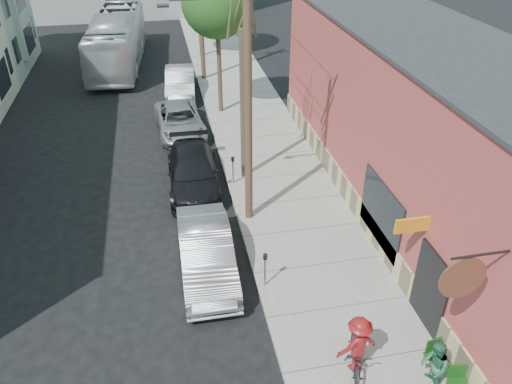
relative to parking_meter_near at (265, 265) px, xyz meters
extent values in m
plane|color=black|center=(-2.25, -1.39, -0.98)|extent=(120.00, 120.00, 0.00)
cube|color=gray|center=(2.00, 9.61, -0.91)|extent=(4.50, 58.00, 0.15)
cube|color=#A9413F|center=(6.75, 3.61, 2.27)|extent=(5.00, 20.00, 6.50)
cube|color=#2B2B2D|center=(6.75, 3.61, 5.57)|extent=(5.20, 20.20, 0.12)
cube|color=#CBB67F|center=(4.23, 3.61, -0.43)|extent=(0.10, 20.00, 1.10)
cube|color=black|center=(4.22, -2.39, 0.32)|extent=(0.10, 1.60, 2.60)
cube|color=black|center=(4.22, 1.11, 0.62)|extent=(0.08, 3.00, 2.20)
cylinder|color=brown|center=(3.30, -4.59, 2.92)|extent=(1.10, 0.06, 1.10)
cube|color=orange|center=(3.75, -1.59, 2.12)|extent=(1.00, 0.08, 0.45)
cube|color=#A3B599|center=(-11.50, 24.61, 3.52)|extent=(1.10, 3.20, 7.00)
cylinder|color=slate|center=(0.00, 0.00, -0.28)|extent=(0.06, 0.06, 1.10)
cylinder|color=black|center=(0.00, 0.00, 0.32)|extent=(0.14, 0.14, 0.18)
cylinder|color=slate|center=(0.00, 6.40, -0.28)|extent=(0.06, 0.06, 1.10)
cylinder|color=black|center=(0.00, 6.40, 0.32)|extent=(0.14, 0.14, 0.18)
cylinder|color=#503A28|center=(0.20, 3.84, 4.17)|extent=(0.28, 0.28, 10.00)
cylinder|color=slate|center=(-2.30, 3.84, 7.07)|extent=(0.35, 0.24, 0.24)
cylinder|color=#44392C|center=(0.55, 6.93, 2.31)|extent=(0.24, 0.24, 6.28)
cylinder|color=#44392C|center=(0.55, 14.26, 1.87)|extent=(0.24, 0.24, 5.41)
sphere|color=#26571E|center=(0.55, 14.26, 4.92)|extent=(3.54, 3.54, 3.54)
cylinder|color=#44392C|center=(0.55, 24.62, 1.96)|extent=(0.24, 0.24, 5.58)
imported|color=#276348|center=(3.30, -4.51, -0.05)|extent=(0.84, 0.93, 1.57)
imported|color=maroon|center=(1.66, -3.55, 0.04)|extent=(1.22, 0.83, 1.74)
imported|color=black|center=(1.66, -3.55, -0.37)|extent=(1.07, 1.87, 0.93)
imported|color=#B2B5BB|center=(-1.71, 1.15, -0.19)|extent=(1.73, 4.85, 1.59)
imported|color=black|center=(-1.65, 6.63, -0.24)|extent=(2.22, 5.18, 1.49)
imported|color=#A3A4AB|center=(-1.85, 12.13, -0.31)|extent=(2.60, 5.01, 1.35)
imported|color=#ADB1B5|center=(-1.45, 17.48, -0.18)|extent=(2.03, 4.95, 1.60)
imported|color=silver|center=(-5.22, 24.33, 0.73)|extent=(3.75, 12.50, 3.43)
camera|label=1|loc=(-2.59, -11.59, 10.16)|focal=35.00mm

